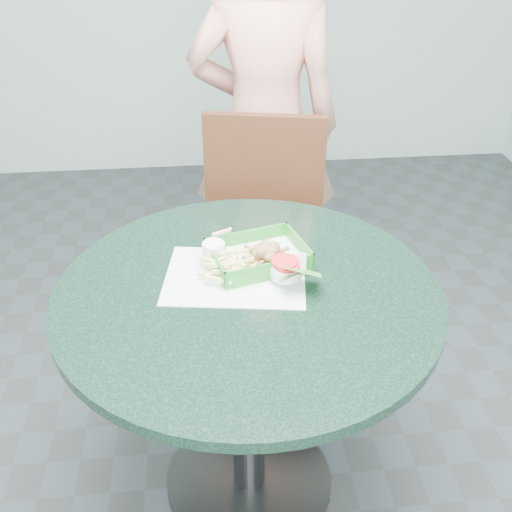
{
  "coord_description": "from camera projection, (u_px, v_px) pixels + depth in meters",
  "views": [
    {
      "loc": [
        -0.1,
        -1.23,
        1.66
      ],
      "look_at": [
        0.03,
        0.1,
        0.8
      ],
      "focal_mm": 42.0,
      "sensor_mm": 36.0,
      "label": 1
    }
  ],
  "objects": [
    {
      "name": "floor",
      "position": [
        249.0,
        481.0,
        1.93
      ],
      "size": [
        4.0,
        5.0,
        0.02
      ],
      "primitive_type": "cube",
      "color": "#303335",
      "rests_on": "ground"
    },
    {
      "name": "cafe_table",
      "position": [
        248.0,
        345.0,
        1.62
      ],
      "size": [
        0.98,
        0.98,
        0.75
      ],
      "color": "#333335",
      "rests_on": "floor"
    },
    {
      "name": "dining_chair",
      "position": [
        267.0,
        227.0,
        2.25
      ],
      "size": [
        0.45,
        0.45,
        0.93
      ],
      "rotation": [
        0.0,
        0.0,
        -0.2
      ],
      "color": "#472411",
      "rests_on": "floor"
    },
    {
      "name": "diner_person",
      "position": [
        265.0,
        112.0,
        2.31
      ],
      "size": [
        0.69,
        0.5,
        1.76
      ],
      "primitive_type": "imported",
      "rotation": [
        0.0,
        0.0,
        3.01
      ],
      "color": "#E29482",
      "rests_on": "floor"
    },
    {
      "name": "placemat",
      "position": [
        235.0,
        283.0,
        1.57
      ],
      "size": [
        0.4,
        0.32,
        0.0
      ],
      "primitive_type": "cube",
      "rotation": [
        0.0,
        0.0,
        -0.14
      ],
      "color": "silver",
      "rests_on": "cafe_table"
    },
    {
      "name": "food_basket",
      "position": [
        258.0,
        264.0,
        1.62
      ],
      "size": [
        0.25,
        0.18,
        0.05
      ],
      "rotation": [
        0.0,
        0.0,
        0.27
      ],
      "color": "#217F23",
      "rests_on": "placemat"
    },
    {
      "name": "crab_sandwich",
      "position": [
        262.0,
        261.0,
        1.57
      ],
      "size": [
        0.11,
        0.11,
        0.07
      ],
      "rotation": [
        0.0,
        0.0,
        -0.33
      ],
      "color": "#F0BD57",
      "rests_on": "food_basket"
    },
    {
      "name": "fries_pile",
      "position": [
        220.0,
        266.0,
        1.57
      ],
      "size": [
        0.14,
        0.15,
        0.05
      ],
      "primitive_type": null,
      "rotation": [
        0.0,
        0.0,
        0.27
      ],
      "color": "#E9DB8C",
      "rests_on": "food_basket"
    },
    {
      "name": "sauce_ramekin",
      "position": [
        216.0,
        248.0,
        1.62
      ],
      "size": [
        0.06,
        0.06,
        0.03
      ],
      "rotation": [
        0.0,
        0.0,
        -0.02
      ],
      "color": "white",
      "rests_on": "food_basket"
    },
    {
      "name": "garnish_cup",
      "position": [
        280.0,
        280.0,
        1.51
      ],
      "size": [
        0.12,
        0.12,
        0.05
      ],
      "rotation": [
        0.0,
        0.0,
        -0.21
      ],
      "color": "silver",
      "rests_on": "food_basket"
    }
  ]
}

